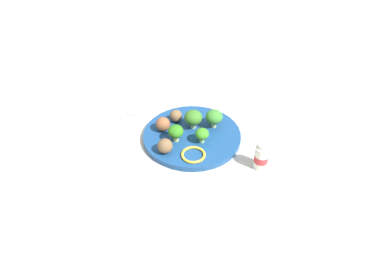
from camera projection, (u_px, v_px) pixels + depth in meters
name	position (u px, v px, depth m)	size (l,w,h in m)	color
ground_plane	(192.00, 138.00, 1.00)	(4.00, 4.00, 0.00)	#B2B2AD
plate	(192.00, 136.00, 1.00)	(0.28, 0.28, 0.02)	navy
broccoli_floret_far_rim	(214.00, 117.00, 1.00)	(0.05, 0.05, 0.06)	#A9BD79
broccoli_floret_front_right	(193.00, 118.00, 1.00)	(0.05, 0.05, 0.06)	#9EBD7F
broccoli_floret_front_left	(176.00, 132.00, 0.95)	(0.04, 0.04, 0.05)	#A9BA6B
broccoli_floret_center	(202.00, 134.00, 0.95)	(0.04, 0.04, 0.04)	#97CC7E
meatball_mid_right	(165.00, 146.00, 0.92)	(0.04, 0.04, 0.04)	brown
meatball_center	(176.00, 116.00, 1.03)	(0.04, 0.04, 0.04)	brown
meatball_front_right	(163.00, 124.00, 1.00)	(0.04, 0.04, 0.04)	brown
pepper_ring_far_rim	(193.00, 155.00, 0.92)	(0.07, 0.07, 0.01)	yellow
napkin	(120.00, 116.00, 1.09)	(0.17, 0.12, 0.01)	white
fork	(124.00, 111.00, 1.10)	(0.12, 0.03, 0.01)	silver
knife	(119.00, 118.00, 1.07)	(0.15, 0.03, 0.01)	white
yogurt_bottle	(261.00, 157.00, 0.89)	(0.04, 0.04, 0.08)	white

